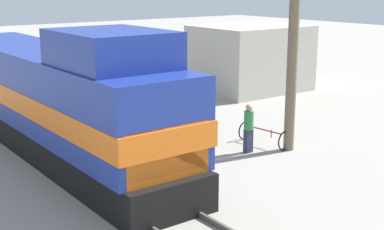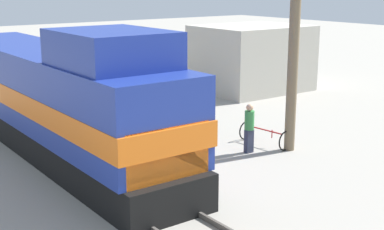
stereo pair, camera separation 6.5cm
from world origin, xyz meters
The scene contains 11 objects.
ground_plane centered at (0.00, 0.00, 0.00)m, with size 120.00×120.00×0.00m, color gray.
rail_near centered at (-0.72, 0.00, 0.07)m, with size 0.08×31.89×0.15m, color #4C4742.
rail_far centered at (0.72, 0.00, 0.07)m, with size 0.08×31.89×0.15m, color #4C4742.
locomotive centered at (0.00, 2.10, 1.96)m, with size 2.93×15.81×4.62m.
utility_pole centered at (6.80, -2.67, 5.27)m, with size 1.80×0.37×10.41m.
vendor_umbrella centered at (3.78, 1.90, 1.90)m, with size 2.43×2.43×2.18m.
billboard_sign centered at (5.55, 3.99, 2.37)m, with size 2.00×0.12×3.23m.
shrub_cluster centered at (4.35, 1.94, 0.59)m, with size 1.18×1.18×1.18m, color #388C38.
person_bystander centered at (5.40, -2.05, 0.96)m, with size 0.34×0.34×1.77m.
bicycle centered at (6.49, -1.74, 0.38)m, with size 0.94×2.01×0.73m.
building_block_distant centered at (13.25, 6.42, 1.79)m, with size 5.74×4.65×3.59m, color #B7B2A3.
Camera 1 is at (-7.05, -15.44, 5.90)m, focal length 50.00 mm.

